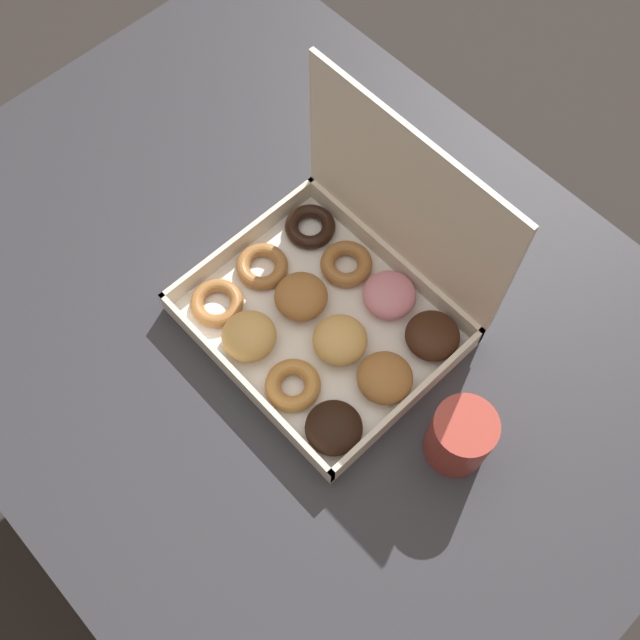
{
  "coord_description": "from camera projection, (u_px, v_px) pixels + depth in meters",
  "views": [
    {
      "loc": [
        0.4,
        -0.31,
        1.77
      ],
      "look_at": [
        0.06,
        0.02,
        0.77
      ],
      "focal_mm": 42.0,
      "sensor_mm": 36.0,
      "label": 1
    }
  ],
  "objects": [
    {
      "name": "dining_table",
      "position": [
        287.0,
        332.0,
        1.22
      ],
      "size": [
        1.26,
        0.97,
        0.75
      ],
      "color": "#2D2D33",
      "rests_on": "ground_plane"
    },
    {
      "name": "coffee_mug",
      "position": [
        460.0,
        436.0,
        1.0
      ],
      "size": [
        0.09,
        0.09,
        0.11
      ],
      "color": "#A3382D",
      "rests_on": "dining_table"
    },
    {
      "name": "ground_plane",
      "position": [
        298.0,
        444.0,
        1.82
      ],
      "size": [
        8.0,
        8.0,
        0.0
      ],
      "primitive_type": "plane",
      "color": "#2D2826"
    },
    {
      "name": "donut_box",
      "position": [
        339.0,
        304.0,
        1.09
      ],
      "size": [
        0.37,
        0.32,
        0.31
      ],
      "color": "silver",
      "rests_on": "dining_table"
    }
  ]
}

